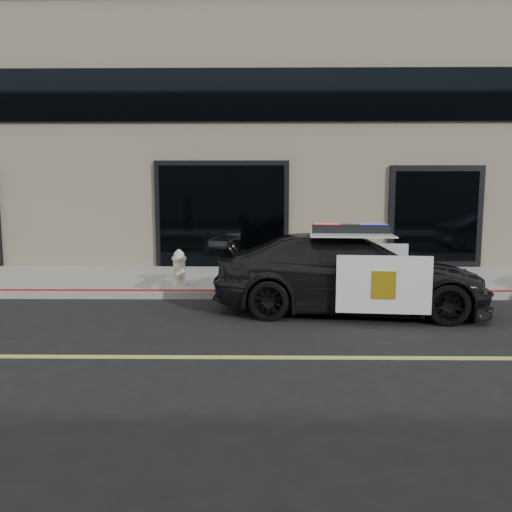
{
  "coord_description": "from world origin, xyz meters",
  "views": [
    {
      "loc": [
        0.04,
        -5.97,
        2.0
      ],
      "look_at": [
        -0.06,
        2.2,
        1.0
      ],
      "focal_mm": 35.0,
      "sensor_mm": 36.0,
      "label": 1
    }
  ],
  "objects": [
    {
      "name": "fire_hydrant",
      "position": [
        -1.66,
        4.09,
        0.5
      ],
      "size": [
        0.34,
        0.47,
        0.75
      ],
      "color": "beige",
      "rests_on": "sidewalk_n"
    },
    {
      "name": "ground",
      "position": [
        0.0,
        0.0,
        0.0
      ],
      "size": [
        120.0,
        120.0,
        0.0
      ],
      "primitive_type": "plane",
      "color": "black",
      "rests_on": "ground"
    },
    {
      "name": "sidewalk_n",
      "position": [
        0.0,
        5.25,
        0.07
      ],
      "size": [
        60.0,
        3.5,
        0.15
      ],
      "primitive_type": "cube",
      "color": "gray",
      "rests_on": "ground"
    },
    {
      "name": "police_car",
      "position": [
        1.54,
        2.51,
        0.68
      ],
      "size": [
        2.75,
        4.97,
        1.51
      ],
      "color": "black",
      "rests_on": "ground"
    },
    {
      "name": "building_n",
      "position": [
        0.0,
        10.5,
        6.0
      ],
      "size": [
        60.0,
        7.0,
        12.0
      ],
      "primitive_type": "cube",
      "color": "#756856",
      "rests_on": "ground"
    }
  ]
}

